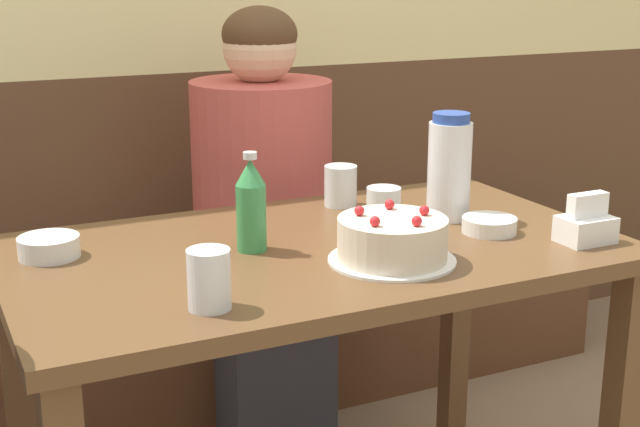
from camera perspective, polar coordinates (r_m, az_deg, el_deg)
bench_seat at (r=2.76m, az=-7.76°, el=-8.26°), size 2.72×0.38×0.44m
dining_table at (r=1.88m, az=-0.33°, el=-5.36°), size 1.25×0.72×0.78m
birthday_cake at (r=1.73m, az=4.65°, el=-1.72°), size 0.25×0.25×0.11m
water_pitcher at (r=2.02m, az=8.28°, el=2.93°), size 0.10×0.10×0.24m
soju_bottle at (r=1.78m, az=-4.44°, el=0.59°), size 0.06×0.06×0.20m
napkin_holder at (r=1.93m, az=16.66°, el=-0.68°), size 0.11×0.08×0.11m
bowl_soup_white at (r=1.95m, az=10.78°, el=-0.73°), size 0.12×0.12×0.03m
bowl_rice_small at (r=1.84m, az=-16.96°, el=-2.06°), size 0.12×0.12×0.04m
glass_water_tall at (r=2.12m, az=1.33°, el=1.78°), size 0.08×0.08×0.10m
glass_tumbler_short at (r=1.50m, az=-7.11°, el=-4.20°), size 0.07×0.07×0.10m
glass_shot_small at (r=1.98m, az=4.08°, el=0.50°), size 0.08×0.08×0.08m
person_pale_blue_shirt at (r=2.48m, az=-3.66°, el=-1.20°), size 0.38×0.38×1.23m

